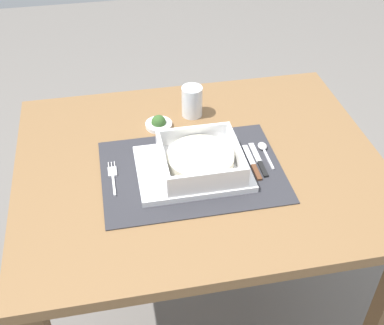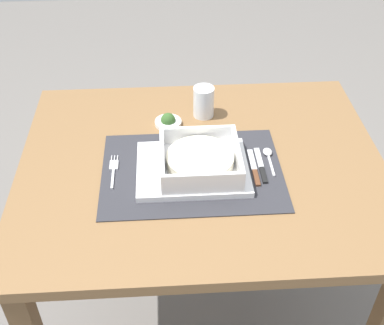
{
  "view_description": "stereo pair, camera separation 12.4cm",
  "coord_description": "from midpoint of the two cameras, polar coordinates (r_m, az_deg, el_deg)",
  "views": [
    {
      "loc": [
        -0.21,
        -0.97,
        1.55
      ],
      "look_at": [
        -0.03,
        -0.04,
        0.76
      ],
      "focal_mm": 46.63,
      "sensor_mm": 36.0,
      "label": 1
    },
    {
      "loc": [
        -0.09,
        -0.99,
        1.55
      ],
      "look_at": [
        -0.03,
        -0.04,
        0.76
      ],
      "focal_mm": 46.63,
      "sensor_mm": 36.0,
      "label": 2
    }
  ],
  "objects": [
    {
      "name": "ground_plane",
      "position": [
        1.84,
        2.86,
        -17.84
      ],
      "size": [
        6.0,
        6.0,
        0.0
      ],
      "primitive_type": "plane",
      "color": "slate"
    },
    {
      "name": "condiment_saucer",
      "position": [
        1.41,
        -0.24,
        4.64
      ],
      "size": [
        0.08,
        0.08,
        0.04
      ],
      "color": "white",
      "rests_on": "dining_table"
    },
    {
      "name": "porridge_bowl",
      "position": [
        1.23,
        3.81,
        0.08
      ],
      "size": [
        0.19,
        0.19,
        0.06
      ],
      "color": "white",
      "rests_on": "serving_plate"
    },
    {
      "name": "placemat",
      "position": [
        1.26,
        2.82,
        -1.12
      ],
      "size": [
        0.45,
        0.33,
        0.0
      ],
      "primitive_type": "cube",
      "color": "#2D2D33",
      "rests_on": "dining_table"
    },
    {
      "name": "spoon",
      "position": [
        1.32,
        11.38,
        0.78
      ],
      "size": [
        0.02,
        0.11,
        0.01
      ],
      "rotation": [
        0.0,
        0.0,
        -0.02
      ],
      "color": "silver",
      "rests_on": "placemat"
    },
    {
      "name": "fork",
      "position": [
        1.26,
        -6.21,
        -0.85
      ],
      "size": [
        0.02,
        0.13,
        0.0
      ],
      "rotation": [
        0.0,
        0.0,
        0.06
      ],
      "color": "silver",
      "rests_on": "placemat"
    },
    {
      "name": "bread_knife",
      "position": [
        1.27,
        9.93,
        -0.9
      ],
      "size": [
        0.01,
        0.14,
        0.01
      ],
      "rotation": [
        0.0,
        0.0,
        -0.01
      ],
      "color": "#59331E",
      "rests_on": "placemat"
    },
    {
      "name": "dining_table",
      "position": [
        1.36,
        3.71,
        -3.45
      ],
      "size": [
        0.94,
        0.76,
        0.73
      ],
      "color": "brown",
      "rests_on": "ground"
    },
    {
      "name": "serving_plate",
      "position": [
        1.25,
        2.9,
        -0.81
      ],
      "size": [
        0.28,
        0.22,
        0.02
      ],
      "primitive_type": "cube",
      "color": "white",
      "rests_on": "placemat"
    },
    {
      "name": "butter_knife",
      "position": [
        1.28,
        10.68,
        -0.62
      ],
      "size": [
        0.01,
        0.14,
        0.01
      ],
      "rotation": [
        0.0,
        0.0,
        0.01
      ],
      "color": "black",
      "rests_on": "placemat"
    },
    {
      "name": "drinking_glass",
      "position": [
        1.44,
        3.81,
        6.68
      ],
      "size": [
        0.06,
        0.06,
        0.09
      ],
      "color": "white",
      "rests_on": "dining_table"
    }
  ]
}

